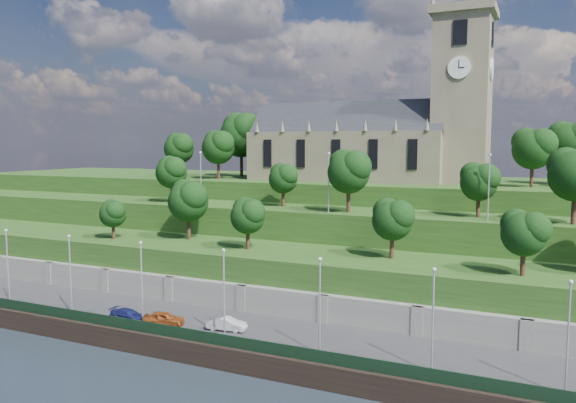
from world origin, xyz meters
The scene contains 17 objects.
ground centered at (0.00, 0.00, 0.00)m, with size 320.00×320.00×0.00m, color black.
promenade centered at (0.00, 6.00, 1.00)m, with size 160.00×12.00×2.00m, color #2D2D30.
quay_wall centered at (0.00, -0.05, 1.10)m, with size 160.00×0.50×2.20m, color black.
fence centered at (0.00, 0.60, 2.60)m, with size 160.00×0.10×1.20m, color black.
retaining_wall centered at (0.00, 11.97, 2.50)m, with size 160.00×2.10×5.00m.
embankment_lower centered at (0.00, 18.00, 4.00)m, with size 160.00×12.00×8.00m, color #214316.
embankment_upper centered at (0.00, 29.00, 6.00)m, with size 160.00×10.00×12.00m, color #214316.
hilltop centered at (0.00, 50.00, 7.50)m, with size 160.00×32.00×15.00m, color #214316.
church centered at (0.79, 45.98, 22.52)m, with size 38.60×12.35×27.60m.
trees_lower centered at (3.16, 18.52, 12.85)m, with size 64.63×8.98×8.24m.
trees_upper centered at (6.50, 27.81, 17.30)m, with size 61.63×8.01×8.68m.
trees_hilltop centered at (-5.72, 45.55, 21.63)m, with size 73.10×16.00×11.90m.
lamp_posts_promenade centered at (-2.00, 2.50, 7.12)m, with size 60.36×0.36×8.99m.
lamp_posts_upper centered at (0.00, 26.00, 16.58)m, with size 40.36×0.36×7.95m.
car_left centered at (-9.93, 3.39, 2.74)m, with size 1.74×4.32×1.47m, color brown.
car_middle centered at (-3.10, 4.78, 2.68)m, with size 1.43×4.11×1.35m, color #9B9A9F.
car_right centered at (-14.50, 3.13, 2.62)m, with size 1.73×4.24×1.23m, color #161A4D.
Camera 1 is at (25.87, -43.39, 21.03)m, focal length 35.00 mm.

